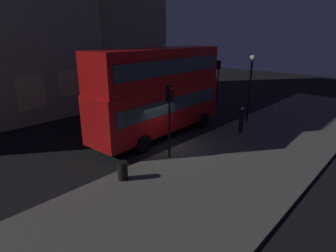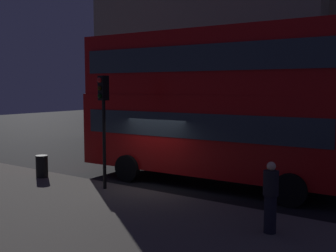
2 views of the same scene
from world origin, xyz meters
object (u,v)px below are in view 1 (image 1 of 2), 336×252
object	(u,v)px
litter_bin	(123,171)
traffic_light_far_side	(218,72)
traffic_light_near_kerb	(170,107)
pedestrian	(242,119)
double_decker_bus	(159,89)
street_lamp	(251,76)

from	to	relation	value
litter_bin	traffic_light_far_side	bearing A→B (deg)	18.97
traffic_light_near_kerb	litter_bin	distance (m)	4.10
pedestrian	double_decker_bus	bearing A→B (deg)	-11.18
double_decker_bus	litter_bin	world-z (taller)	double_decker_bus
traffic_light_near_kerb	litter_bin	world-z (taller)	traffic_light_near_kerb
double_decker_bus	pedestrian	bearing A→B (deg)	-47.44
pedestrian	street_lamp	bearing A→B (deg)	-127.55
double_decker_bus	street_lamp	distance (m)	7.30
traffic_light_near_kerb	traffic_light_far_side	distance (m)	14.76
traffic_light_near_kerb	traffic_light_far_side	world-z (taller)	traffic_light_far_side
street_lamp	litter_bin	world-z (taller)	street_lamp
street_lamp	pedestrian	xyz separation A→B (m)	(-2.64, -0.89, -2.58)
traffic_light_far_side	street_lamp	world-z (taller)	street_lamp
double_decker_bus	traffic_light_far_side	distance (m)	11.50
traffic_light_far_side	litter_bin	size ratio (longest dim) A/B	4.69
pedestrian	traffic_light_far_side	bearing A→B (deg)	-103.75
street_lamp	litter_bin	size ratio (longest dim) A/B	5.72
street_lamp	traffic_light_far_side	bearing A→B (deg)	51.23
traffic_light_near_kerb	traffic_light_far_side	bearing A→B (deg)	33.80
traffic_light_near_kerb	street_lamp	size ratio (longest dim) A/B	0.79
traffic_light_near_kerb	double_decker_bus	bearing A→B (deg)	63.15
double_decker_bus	street_lamp	world-z (taller)	double_decker_bus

